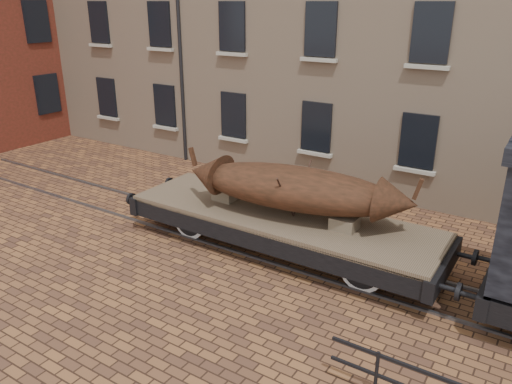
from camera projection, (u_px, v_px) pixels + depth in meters
The scene contains 4 objects.
ground at pixel (314, 261), 12.83m from camera, with size 90.00×90.00×0.00m, color #4F3122.
rail_track at pixel (314, 260), 12.82m from camera, with size 30.00×1.52×0.06m.
flatcar_wagon at pixel (281, 221), 13.03m from camera, with size 9.36×2.54×1.41m.
iron_boat at pixel (294, 188), 12.48m from camera, with size 6.07×2.37×1.48m.
Camera 1 is at (4.88, -10.35, 6.25)m, focal length 35.00 mm.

